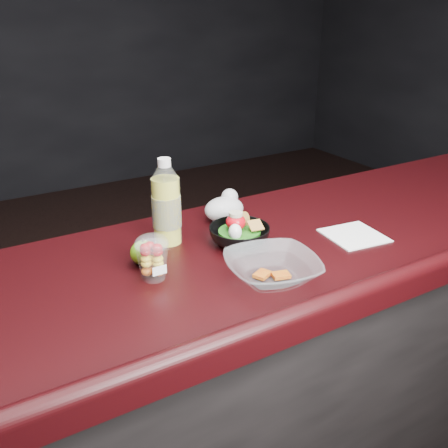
{
  "coord_description": "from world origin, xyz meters",
  "views": [
    {
      "loc": [
        -0.64,
        -0.75,
        1.65
      ],
      "look_at": [
        0.0,
        0.33,
        1.1
      ],
      "focal_mm": 40.0,
      "sensor_mm": 36.0,
      "label": 1
    }
  ],
  "objects": [
    {
      "name": "counter",
      "position": [
        0.0,
        0.3,
        0.51
      ],
      "size": [
        4.06,
        0.71,
        1.02
      ],
      "color": "black",
      "rests_on": "ground"
    },
    {
      "name": "snack_bowl",
      "position": [
        0.06,
        0.34,
        1.05
      ],
      "size": [
        0.22,
        0.22,
        0.1
      ],
      "rotation": [
        0.0,
        0.0,
        0.37
      ],
      "color": "black",
      "rests_on": "counter"
    },
    {
      "name": "lemonade_bottle",
      "position": [
        -0.11,
        0.46,
        1.13
      ],
      "size": [
        0.08,
        0.08,
        0.25
      ],
      "color": "yellow",
      "rests_on": "counter"
    },
    {
      "name": "plastic_bag",
      "position": [
        0.12,
        0.51,
        1.06
      ],
      "size": [
        0.13,
        0.11,
        0.09
      ],
      "color": "silver",
      "rests_on": "counter"
    },
    {
      "name": "green_apple",
      "position": [
        -0.22,
        0.37,
        1.05
      ],
      "size": [
        0.07,
        0.07,
        0.07
      ],
      "color": "#438E10",
      "rests_on": "counter"
    },
    {
      "name": "fruit_cup",
      "position": [
        -0.23,
        0.28,
        1.08
      ],
      "size": [
        0.08,
        0.08,
        0.12
      ],
      "color": "white",
      "rests_on": "counter"
    },
    {
      "name": "takeout_bowl",
      "position": [
        0.03,
        0.13,
        1.05
      ],
      "size": [
        0.28,
        0.28,
        0.06
      ],
      "rotation": [
        0.0,
        0.0,
        -0.23
      ],
      "color": "silver",
      "rests_on": "counter"
    },
    {
      "name": "paper_napkin",
      "position": [
        0.39,
        0.21,
        1.02
      ],
      "size": [
        0.18,
        0.18,
        0.0
      ],
      "primitive_type": "cube",
      "rotation": [
        0.0,
        0.0,
        -0.12
      ],
      "color": "white",
      "rests_on": "counter"
    }
  ]
}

